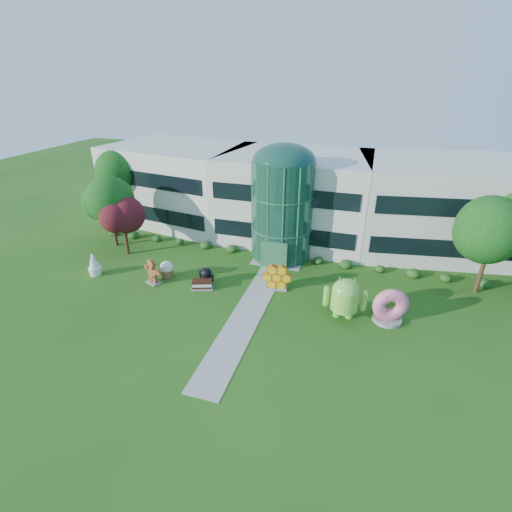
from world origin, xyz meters
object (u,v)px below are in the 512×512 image
(donut, at_px, (390,305))
(android_black, at_px, (206,275))
(gingerbread, at_px, (152,271))
(android_green, at_px, (345,296))

(donut, bearing_deg, android_black, 157.97)
(android_black, xyz_separation_m, gingerbread, (-4.69, -1.32, 0.31))
(donut, bearing_deg, gingerbread, 162.53)
(android_black, relative_size, gingerbread, 0.69)
(android_green, bearing_deg, android_black, 169.33)
(android_green, distance_m, donut, 3.39)
(donut, bearing_deg, android_green, 170.02)
(android_green, relative_size, android_black, 2.13)
(android_black, relative_size, donut, 0.63)
(android_black, bearing_deg, donut, 6.91)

